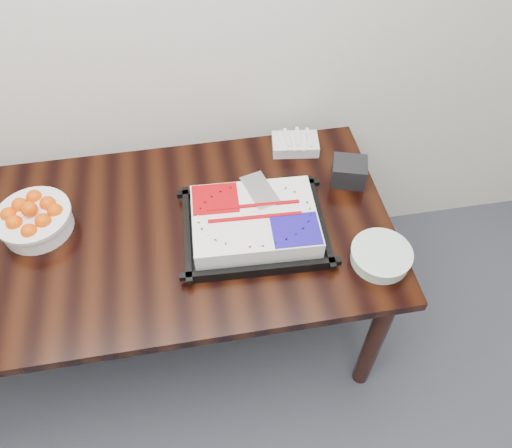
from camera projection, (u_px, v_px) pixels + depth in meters
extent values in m
plane|color=white|center=(108.00, 4.00, 1.65)|extent=(5.00, 0.00, 5.00)
cube|color=black|center=(145.00, 237.00, 1.81)|extent=(1.80, 0.90, 0.04)
cylinder|color=black|center=(374.00, 341.00, 1.96)|extent=(0.07, 0.07, 0.71)
cylinder|color=black|center=(326.00, 202.00, 2.42)|extent=(0.07, 0.07, 0.71)
cube|color=black|center=(255.00, 230.00, 1.80)|extent=(0.52, 0.42, 0.02)
cube|color=white|center=(255.00, 221.00, 1.76)|extent=(0.45, 0.35, 0.08)
cube|color=#A30309|center=(214.00, 200.00, 1.77)|extent=(0.17, 0.15, 0.00)
cube|color=#170D8F|center=(297.00, 228.00, 1.69)|extent=(0.17, 0.15, 0.00)
cube|color=silver|center=(258.00, 190.00, 1.80)|extent=(0.13, 0.19, 0.00)
cylinder|color=white|center=(36.00, 221.00, 1.78)|extent=(0.25, 0.25, 0.08)
cylinder|color=white|center=(32.00, 215.00, 1.76)|extent=(0.27, 0.27, 0.01)
cylinder|color=white|center=(381.00, 257.00, 1.71)|extent=(0.20, 0.20, 0.05)
cylinder|color=white|center=(382.00, 252.00, 1.69)|extent=(0.21, 0.21, 0.01)
cube|color=silver|center=(295.00, 144.00, 2.07)|extent=(0.20, 0.15, 0.05)
cube|color=black|center=(349.00, 172.00, 1.93)|extent=(0.16, 0.15, 0.09)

